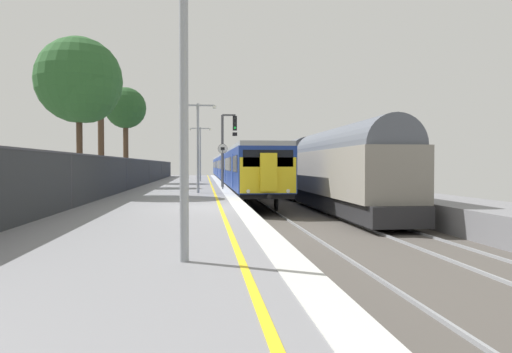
{
  "coord_description": "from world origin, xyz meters",
  "views": [
    {
      "loc": [
        -0.93,
        -16.85,
        1.49
      ],
      "look_at": [
        1.78,
        7.79,
        0.91
      ],
      "focal_mm": 33.45,
      "sensor_mm": 36.0,
      "label": 1
    }
  ],
  "objects_px": {
    "platform_lamp_near": "(184,61)",
    "platform_lamp_mid": "(198,139)",
    "commuter_train_at_platform": "(232,167)",
    "freight_train_adjacent_track": "(276,166)",
    "background_tree_left": "(124,109)",
    "background_tree_centre": "(98,92)",
    "signal_gantry": "(226,142)",
    "background_tree_right": "(81,83)",
    "speed_limit_sign": "(223,160)",
    "platform_lamp_far": "(200,149)"
  },
  "relations": [
    {
      "from": "platform_lamp_near",
      "to": "platform_lamp_mid",
      "type": "xyz_separation_m",
      "value": [
        0.0,
        18.43,
        -0.2
      ]
    },
    {
      "from": "commuter_train_at_platform",
      "to": "freight_train_adjacent_track",
      "type": "xyz_separation_m",
      "value": [
        4.0,
        -5.63,
        0.11
      ]
    },
    {
      "from": "background_tree_left",
      "to": "background_tree_centre",
      "type": "height_order",
      "value": "background_tree_centre"
    },
    {
      "from": "freight_train_adjacent_track",
      "to": "signal_gantry",
      "type": "distance_m",
      "value": 14.53
    },
    {
      "from": "platform_lamp_mid",
      "to": "background_tree_centre",
      "type": "xyz_separation_m",
      "value": [
        -6.97,
        8.18,
        3.64
      ]
    },
    {
      "from": "commuter_train_at_platform",
      "to": "background_tree_right",
      "type": "height_order",
      "value": "background_tree_right"
    },
    {
      "from": "speed_limit_sign",
      "to": "platform_lamp_mid",
      "type": "distance_m",
      "value": 4.19
    },
    {
      "from": "signal_gantry",
      "to": "platform_lamp_near",
      "type": "relative_size",
      "value": 0.96
    },
    {
      "from": "signal_gantry",
      "to": "platform_lamp_mid",
      "type": "relative_size",
      "value": 1.03
    },
    {
      "from": "background_tree_right",
      "to": "platform_lamp_far",
      "type": "bearing_deg",
      "value": 74.24
    },
    {
      "from": "platform_lamp_far",
      "to": "background_tree_centre",
      "type": "relative_size",
      "value": 0.61
    },
    {
      "from": "freight_train_adjacent_track",
      "to": "speed_limit_sign",
      "type": "height_order",
      "value": "freight_train_adjacent_track"
    },
    {
      "from": "commuter_train_at_platform",
      "to": "background_tree_right",
      "type": "xyz_separation_m",
      "value": [
        -9.0,
        -27.38,
        4.24
      ]
    },
    {
      "from": "freight_train_adjacent_track",
      "to": "background_tree_right",
      "type": "xyz_separation_m",
      "value": [
        -13.0,
        -21.75,
        4.13
      ]
    },
    {
      "from": "signal_gantry",
      "to": "background_tree_centre",
      "type": "xyz_separation_m",
      "value": [
        -8.82,
        1.43,
        3.43
      ]
    },
    {
      "from": "signal_gantry",
      "to": "background_tree_centre",
      "type": "distance_m",
      "value": 9.57
    },
    {
      "from": "freight_train_adjacent_track",
      "to": "background_tree_centre",
      "type": "bearing_deg",
      "value": -140.21
    },
    {
      "from": "freight_train_adjacent_track",
      "to": "platform_lamp_mid",
      "type": "distance_m",
      "value": 21.45
    },
    {
      "from": "speed_limit_sign",
      "to": "background_tree_left",
      "type": "bearing_deg",
      "value": 123.86
    },
    {
      "from": "background_tree_left",
      "to": "background_tree_right",
      "type": "relative_size",
      "value": 1.04
    },
    {
      "from": "commuter_train_at_platform",
      "to": "speed_limit_sign",
      "type": "bearing_deg",
      "value": -94.8
    },
    {
      "from": "commuter_train_at_platform",
      "to": "speed_limit_sign",
      "type": "xyz_separation_m",
      "value": [
        -1.85,
        -21.96,
        0.52
      ]
    },
    {
      "from": "commuter_train_at_platform",
      "to": "freight_train_adjacent_track",
      "type": "distance_m",
      "value": 6.91
    },
    {
      "from": "platform_lamp_near",
      "to": "platform_lamp_far",
      "type": "bearing_deg",
      "value": 90.0
    },
    {
      "from": "signal_gantry",
      "to": "background_tree_centre",
      "type": "bearing_deg",
      "value": 170.77
    },
    {
      "from": "commuter_train_at_platform",
      "to": "background_tree_left",
      "type": "height_order",
      "value": "background_tree_left"
    },
    {
      "from": "platform_lamp_mid",
      "to": "background_tree_centre",
      "type": "height_order",
      "value": "background_tree_centre"
    },
    {
      "from": "platform_lamp_near",
      "to": "speed_limit_sign",
      "type": "bearing_deg",
      "value": 86.18
    },
    {
      "from": "freight_train_adjacent_track",
      "to": "platform_lamp_far",
      "type": "xyz_separation_m",
      "value": [
        -7.33,
        -1.67,
        1.61
      ]
    },
    {
      "from": "freight_train_adjacent_track",
      "to": "background_tree_centre",
      "type": "relative_size",
      "value": 7.3
    },
    {
      "from": "freight_train_adjacent_track",
      "to": "platform_lamp_mid",
      "type": "xyz_separation_m",
      "value": [
        -7.33,
        -20.09,
        1.52
      ]
    },
    {
      "from": "background_tree_right",
      "to": "commuter_train_at_platform",
      "type": "bearing_deg",
      "value": 71.81
    },
    {
      "from": "background_tree_left",
      "to": "platform_lamp_far",
      "type": "bearing_deg",
      "value": 25.61
    },
    {
      "from": "commuter_train_at_platform",
      "to": "speed_limit_sign",
      "type": "height_order",
      "value": "commuter_train_at_platform"
    },
    {
      "from": "background_tree_left",
      "to": "platform_lamp_near",
      "type": "bearing_deg",
      "value": -79.42
    },
    {
      "from": "commuter_train_at_platform",
      "to": "platform_lamp_near",
      "type": "xyz_separation_m",
      "value": [
        -3.33,
        -44.15,
        1.82
      ]
    },
    {
      "from": "freight_train_adjacent_track",
      "to": "platform_lamp_near",
      "type": "bearing_deg",
      "value": -100.78
    },
    {
      "from": "background_tree_left",
      "to": "background_tree_right",
      "type": "height_order",
      "value": "background_tree_left"
    },
    {
      "from": "freight_train_adjacent_track",
      "to": "background_tree_centre",
      "type": "height_order",
      "value": "background_tree_centre"
    },
    {
      "from": "freight_train_adjacent_track",
      "to": "signal_gantry",
      "type": "relative_size",
      "value": 12.0
    },
    {
      "from": "freight_train_adjacent_track",
      "to": "background_tree_right",
      "type": "bearing_deg",
      "value": -120.87
    },
    {
      "from": "freight_train_adjacent_track",
      "to": "background_tree_left",
      "type": "xyz_separation_m",
      "value": [
        -13.65,
        -4.7,
        4.83
      ]
    },
    {
      "from": "signal_gantry",
      "to": "platform_lamp_mid",
      "type": "distance_m",
      "value": 7.01
    },
    {
      "from": "freight_train_adjacent_track",
      "to": "background_tree_left",
      "type": "bearing_deg",
      "value": -161.02
    },
    {
      "from": "freight_train_adjacent_track",
      "to": "background_tree_right",
      "type": "distance_m",
      "value": 25.67
    },
    {
      "from": "speed_limit_sign",
      "to": "background_tree_left",
      "type": "height_order",
      "value": "background_tree_left"
    },
    {
      "from": "platform_lamp_near",
      "to": "signal_gantry",
      "type": "bearing_deg",
      "value": 85.78
    },
    {
      "from": "platform_lamp_far",
      "to": "background_tree_right",
      "type": "distance_m",
      "value": 21.02
    },
    {
      "from": "signal_gantry",
      "to": "platform_lamp_far",
      "type": "relative_size",
      "value": 1.0
    },
    {
      "from": "background_tree_left",
      "to": "background_tree_centre",
      "type": "relative_size",
      "value": 0.99
    }
  ]
}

